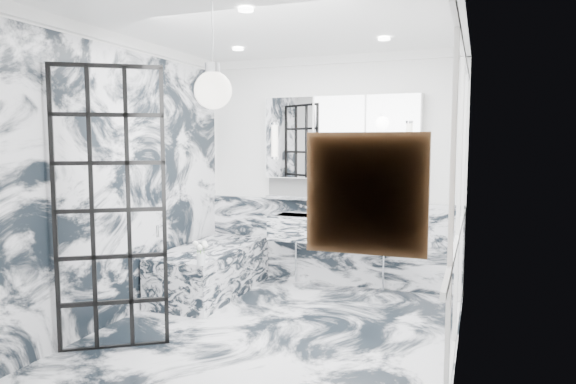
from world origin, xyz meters
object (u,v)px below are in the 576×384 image
at_px(trough_sink, 336,229).
at_px(mirror_cabinet, 340,137).
at_px(crittall_door, 110,210).
at_px(bathtub, 211,270).

xyz_separation_m(trough_sink, mirror_cabinet, (-0.00, 0.17, 1.09)).
bearing_deg(trough_sink, crittall_door, -119.21).
xyz_separation_m(crittall_door, trough_sink, (1.32, 2.36, -0.46)).
height_order(trough_sink, bathtub, trough_sink).
bearing_deg(bathtub, crittall_door, -89.89).
bearing_deg(crittall_door, bathtub, 56.92).
distance_m(trough_sink, mirror_cabinet, 1.10).
bearing_deg(trough_sink, bathtub, -153.52).
bearing_deg(bathtub, trough_sink, 26.48).
relative_size(trough_sink, bathtub, 0.97).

